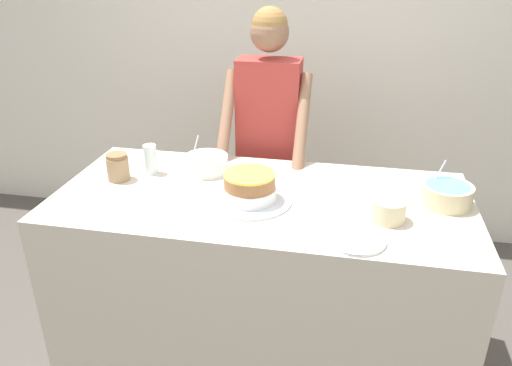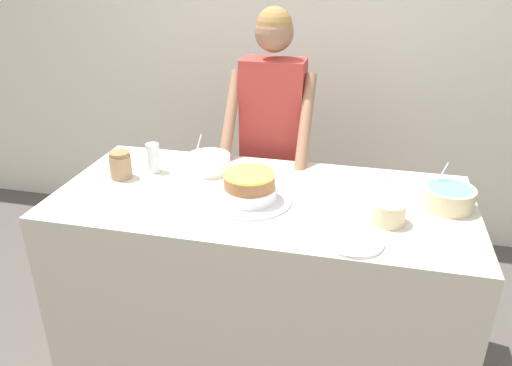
{
  "view_description": "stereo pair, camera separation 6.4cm",
  "coord_description": "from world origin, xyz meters",
  "px_view_note": "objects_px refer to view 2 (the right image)",
  "views": [
    {
      "loc": [
        0.35,
        -1.48,
        1.86
      ],
      "look_at": [
        -0.02,
        0.37,
        0.97
      ],
      "focal_mm": 35.0,
      "sensor_mm": 36.0,
      "label": 1
    },
    {
      "loc": [
        0.42,
        -1.46,
        1.86
      ],
      "look_at": [
        -0.02,
        0.37,
        0.97
      ],
      "focal_mm": 35.0,
      "sensor_mm": 36.0,
      "label": 2
    }
  ],
  "objects_px": {
    "person_baker": "(272,128)",
    "frosting_bowl_white": "(388,211)",
    "frosting_bowl_pink": "(209,162)",
    "drinking_glass": "(153,158)",
    "cake": "(249,189)",
    "frosting_bowl_blue": "(448,197)",
    "stoneware_jar": "(121,165)",
    "ceramic_plate": "(353,241)"
  },
  "relations": [
    {
      "from": "cake",
      "to": "frosting_bowl_blue",
      "type": "bearing_deg",
      "value": 9.26
    },
    {
      "from": "frosting_bowl_blue",
      "to": "drinking_glass",
      "type": "bearing_deg",
      "value": 177.19
    },
    {
      "from": "frosting_bowl_white",
      "to": "ceramic_plate",
      "type": "xyz_separation_m",
      "value": [
        -0.12,
        -0.18,
        -0.04
      ]
    },
    {
      "from": "ceramic_plate",
      "to": "person_baker",
      "type": "bearing_deg",
      "value": 118.23
    },
    {
      "from": "stoneware_jar",
      "to": "drinking_glass",
      "type": "bearing_deg",
      "value": 39.77
    },
    {
      "from": "person_baker",
      "to": "drinking_glass",
      "type": "height_order",
      "value": "person_baker"
    },
    {
      "from": "cake",
      "to": "frosting_bowl_pink",
      "type": "relative_size",
      "value": 1.74
    },
    {
      "from": "frosting_bowl_pink",
      "to": "frosting_bowl_blue",
      "type": "bearing_deg",
      "value": -7.04
    },
    {
      "from": "drinking_glass",
      "to": "frosting_bowl_white",
      "type": "bearing_deg",
      "value": -13.06
    },
    {
      "from": "person_baker",
      "to": "ceramic_plate",
      "type": "relative_size",
      "value": 7.37
    },
    {
      "from": "frosting_bowl_pink",
      "to": "drinking_glass",
      "type": "bearing_deg",
      "value": -165.01
    },
    {
      "from": "frosting_bowl_blue",
      "to": "drinking_glass",
      "type": "distance_m",
      "value": 1.32
    },
    {
      "from": "cake",
      "to": "frosting_bowl_blue",
      "type": "xyz_separation_m",
      "value": [
        0.8,
        0.13,
        -0.01
      ]
    },
    {
      "from": "person_baker",
      "to": "frosting_bowl_pink",
      "type": "height_order",
      "value": "person_baker"
    },
    {
      "from": "frosting_bowl_pink",
      "to": "frosting_bowl_white",
      "type": "height_order",
      "value": "frosting_bowl_white"
    },
    {
      "from": "person_baker",
      "to": "cake",
      "type": "relative_size",
      "value": 4.49
    },
    {
      "from": "frosting_bowl_white",
      "to": "drinking_glass",
      "type": "relative_size",
      "value": 1.26
    },
    {
      "from": "frosting_bowl_pink",
      "to": "stoneware_jar",
      "type": "xyz_separation_m",
      "value": [
        -0.37,
        -0.17,
        0.02
      ]
    },
    {
      "from": "ceramic_plate",
      "to": "stoneware_jar",
      "type": "relative_size",
      "value": 1.74
    },
    {
      "from": "drinking_glass",
      "to": "stoneware_jar",
      "type": "bearing_deg",
      "value": -140.23
    },
    {
      "from": "cake",
      "to": "frosting_bowl_blue",
      "type": "distance_m",
      "value": 0.82
    },
    {
      "from": "frosting_bowl_white",
      "to": "stoneware_jar",
      "type": "xyz_separation_m",
      "value": [
        -1.2,
        0.15,
        0.01
      ]
    },
    {
      "from": "drinking_glass",
      "to": "cake",
      "type": "bearing_deg",
      "value": -20.77
    },
    {
      "from": "frosting_bowl_pink",
      "to": "drinking_glass",
      "type": "xyz_separation_m",
      "value": [
        -0.25,
        -0.07,
        0.03
      ]
    },
    {
      "from": "frosting_bowl_blue",
      "to": "person_baker",
      "type": "bearing_deg",
      "value": 147.73
    },
    {
      "from": "person_baker",
      "to": "frosting_bowl_white",
      "type": "height_order",
      "value": "person_baker"
    },
    {
      "from": "person_baker",
      "to": "frosting_bowl_white",
      "type": "relative_size",
      "value": 9.15
    },
    {
      "from": "cake",
      "to": "frosting_bowl_white",
      "type": "height_order",
      "value": "frosting_bowl_white"
    },
    {
      "from": "frosting_bowl_pink",
      "to": "stoneware_jar",
      "type": "relative_size",
      "value": 1.64
    },
    {
      "from": "frosting_bowl_white",
      "to": "drinking_glass",
      "type": "distance_m",
      "value": 1.11
    },
    {
      "from": "drinking_glass",
      "to": "ceramic_plate",
      "type": "xyz_separation_m",
      "value": [
        0.96,
        -0.43,
        -0.06
      ]
    },
    {
      "from": "person_baker",
      "to": "frosting_bowl_blue",
      "type": "height_order",
      "value": "person_baker"
    },
    {
      "from": "frosting_bowl_blue",
      "to": "frosting_bowl_white",
      "type": "distance_m",
      "value": 0.3
    },
    {
      "from": "person_baker",
      "to": "frosting_bowl_white",
      "type": "distance_m",
      "value": 0.94
    },
    {
      "from": "stoneware_jar",
      "to": "frosting_bowl_white",
      "type": "bearing_deg",
      "value": -7.2
    },
    {
      "from": "person_baker",
      "to": "frosting_bowl_pink",
      "type": "distance_m",
      "value": 0.46
    },
    {
      "from": "cake",
      "to": "ceramic_plate",
      "type": "relative_size",
      "value": 1.64
    },
    {
      "from": "cake",
      "to": "drinking_glass",
      "type": "bearing_deg",
      "value": 159.23
    },
    {
      "from": "frosting_bowl_pink",
      "to": "frosting_bowl_white",
      "type": "relative_size",
      "value": 1.17
    },
    {
      "from": "person_baker",
      "to": "frosting_bowl_white",
      "type": "xyz_separation_m",
      "value": [
        0.6,
        -0.72,
        -0.06
      ]
    },
    {
      "from": "frosting_bowl_white",
      "to": "ceramic_plate",
      "type": "relative_size",
      "value": 0.81
    },
    {
      "from": "frosting_bowl_pink",
      "to": "drinking_glass",
      "type": "relative_size",
      "value": 1.48
    }
  ]
}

